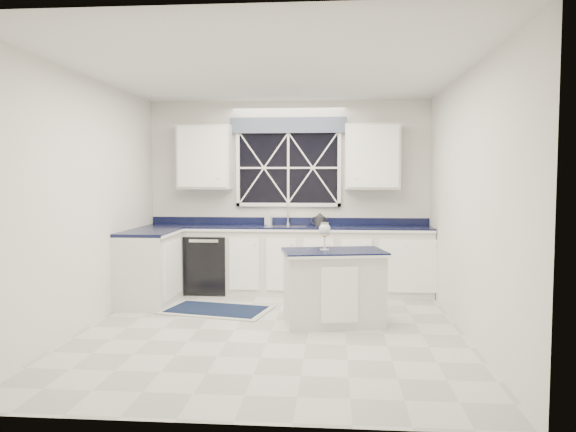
# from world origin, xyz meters

# --- Properties ---
(ground) EXTENTS (4.50, 4.50, 0.00)m
(ground) POSITION_xyz_m (0.00, 0.00, 0.00)
(ground) COLOR beige
(ground) RESTS_ON ground
(back_wall) EXTENTS (4.00, 0.10, 2.70)m
(back_wall) POSITION_xyz_m (0.00, 2.25, 1.35)
(back_wall) COLOR silver
(back_wall) RESTS_ON ground
(base_cabinets) EXTENTS (3.99, 1.60, 0.90)m
(base_cabinets) POSITION_xyz_m (-0.33, 1.78, 0.45)
(base_cabinets) COLOR silver
(base_cabinets) RESTS_ON ground
(countertop) EXTENTS (3.98, 0.64, 0.04)m
(countertop) POSITION_xyz_m (0.00, 1.95, 0.92)
(countertop) COLOR black
(countertop) RESTS_ON base_cabinets
(dishwasher) EXTENTS (0.60, 0.58, 0.82)m
(dishwasher) POSITION_xyz_m (-1.10, 1.95, 0.41)
(dishwasher) COLOR black
(dishwasher) RESTS_ON ground
(window) EXTENTS (1.65, 0.09, 1.26)m
(window) POSITION_xyz_m (0.00, 2.20, 1.83)
(window) COLOR black
(window) RESTS_ON ground
(upper_cabinets) EXTENTS (3.10, 0.34, 0.90)m
(upper_cabinets) POSITION_xyz_m (0.00, 2.08, 1.90)
(upper_cabinets) COLOR silver
(upper_cabinets) RESTS_ON ground
(faucet) EXTENTS (0.05, 0.20, 0.30)m
(faucet) POSITION_xyz_m (0.00, 2.14, 1.10)
(faucet) COLOR silver
(faucet) RESTS_ON countertop
(island) EXTENTS (1.21, 0.86, 0.82)m
(island) POSITION_xyz_m (0.65, 0.35, 0.41)
(island) COLOR silver
(island) RESTS_ON ground
(rug) EXTENTS (1.40, 1.02, 0.02)m
(rug) POSITION_xyz_m (-0.76, 0.84, 0.01)
(rug) COLOR #ACACA7
(rug) RESTS_ON ground
(kettle) EXTENTS (0.25, 0.18, 0.18)m
(kettle) POSITION_xyz_m (0.45, 2.07, 1.02)
(kettle) COLOR #2C2C2E
(kettle) RESTS_ON countertop
(wine_glass) EXTENTS (0.13, 0.13, 0.30)m
(wine_glass) POSITION_xyz_m (0.55, 0.38, 1.03)
(wine_glass) COLOR silver
(wine_glass) RESTS_ON island
(soap_bottle) EXTENTS (0.11, 0.11, 0.19)m
(soap_bottle) POSITION_xyz_m (-0.28, 2.17, 1.04)
(soap_bottle) COLOR silver
(soap_bottle) RESTS_ON countertop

